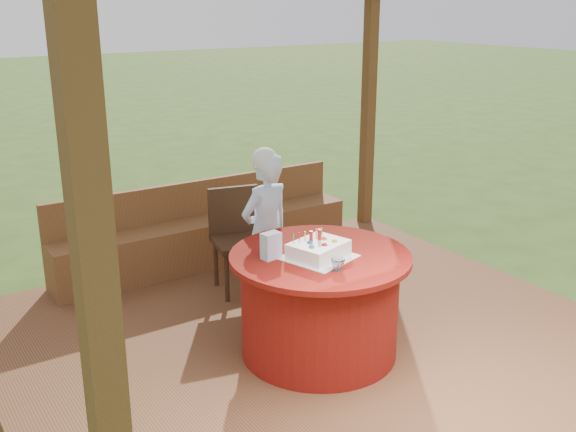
% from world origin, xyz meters
% --- Properties ---
extents(ground, '(60.00, 60.00, 0.00)m').
position_xyz_m(ground, '(0.00, 0.00, 0.00)').
color(ground, '#32511B').
rests_on(ground, ground).
extents(deck, '(4.50, 4.00, 0.12)m').
position_xyz_m(deck, '(0.00, 0.00, 0.06)').
color(deck, brown).
rests_on(deck, ground).
extents(pergola, '(4.50, 4.00, 2.72)m').
position_xyz_m(pergola, '(0.00, 0.00, 2.41)').
color(pergola, brown).
rests_on(pergola, deck).
extents(bench, '(3.00, 0.42, 0.80)m').
position_xyz_m(bench, '(0.00, 1.72, 0.38)').
color(bench, brown).
rests_on(bench, deck).
extents(table, '(1.28, 1.28, 0.77)m').
position_xyz_m(table, '(-0.10, -0.32, 0.51)').
color(table, maroon).
rests_on(table, deck).
extents(chair, '(0.54, 0.54, 0.90)m').
position_xyz_m(chair, '(-0.02, 1.03, 0.63)').
color(chair, '#372011').
rests_on(chair, deck).
extents(elderly_woman, '(0.54, 0.41, 1.37)m').
position_xyz_m(elderly_woman, '(-0.03, 0.54, 0.81)').
color(elderly_woman, '#ABD5FF').
rests_on(elderly_woman, deck).
extents(birthday_cake, '(0.53, 0.53, 0.19)m').
position_xyz_m(birthday_cake, '(-0.15, -0.36, 0.95)').
color(birthday_cake, white).
rests_on(birthday_cake, table).
extents(gift_bag, '(0.14, 0.10, 0.19)m').
position_xyz_m(gift_bag, '(-0.43, -0.20, 0.98)').
color(gift_bag, pink).
rests_on(gift_bag, table).
extents(drinking_glass, '(0.12, 0.12, 0.09)m').
position_xyz_m(drinking_glass, '(-0.18, -0.63, 0.93)').
color(drinking_glass, white).
rests_on(drinking_glass, table).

